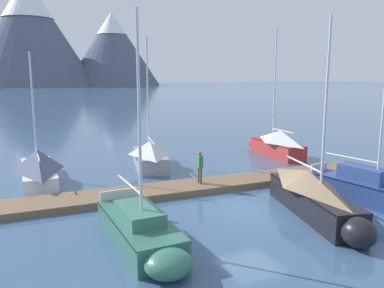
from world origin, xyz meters
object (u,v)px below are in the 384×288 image
at_px(sailboat_nearest_berth, 38,166).
at_px(sailboat_mid_dock_port, 149,154).
at_px(sailboat_second_berth, 142,231).
at_px(sailboat_mid_dock_starboard, 315,196).
at_px(mooring_buoy_channel_marker, 345,178).
at_px(person_on_dock, 200,165).
at_px(sailboat_far_berth, 367,189).
at_px(sailboat_outer_slip, 275,143).

xyz_separation_m(sailboat_nearest_berth, sailboat_mid_dock_port, (6.70, 0.71, -0.05)).
bearing_deg(sailboat_nearest_berth, sailboat_second_berth, -75.64).
distance_m(sailboat_mid_dock_starboard, mooring_buoy_channel_marker, 6.27).
relative_size(sailboat_second_berth, sailboat_mid_dock_starboard, 0.98).
height_order(sailboat_nearest_berth, person_on_dock, sailboat_nearest_berth).
distance_m(sailboat_mid_dock_starboard, sailboat_far_berth, 3.34).
xyz_separation_m(person_on_dock, mooring_buoy_channel_marker, (7.82, -2.24, -1.03)).
distance_m(sailboat_outer_slip, mooring_buoy_channel_marker, 7.54).
distance_m(sailboat_second_berth, sailboat_far_berth, 10.66).
distance_m(sailboat_mid_dock_port, sailboat_outer_slip, 9.52).
relative_size(sailboat_mid_dock_port, person_on_dock, 4.82).
bearing_deg(sailboat_second_berth, sailboat_mid_dock_port, 69.68).
distance_m(sailboat_nearest_berth, sailboat_mid_dock_starboard, 14.55).
bearing_deg(sailboat_outer_slip, person_on_dock, -149.31).
distance_m(sailboat_nearest_berth, mooring_buoy_channel_marker, 16.93).
height_order(sailboat_outer_slip, mooring_buoy_channel_marker, sailboat_outer_slip).
relative_size(sailboat_outer_slip, mooring_buoy_channel_marker, 16.60).
bearing_deg(sailboat_mid_dock_port, sailboat_mid_dock_starboard, -73.92).
distance_m(sailboat_mid_dock_port, mooring_buoy_channel_marker, 11.74).
bearing_deg(person_on_dock, sailboat_mid_dock_starboard, -65.47).
xyz_separation_m(sailboat_second_berth, sailboat_mid_dock_starboard, (7.33, -0.32, 0.32)).
height_order(sailboat_mid_dock_starboard, person_on_dock, sailboat_mid_dock_starboard).
bearing_deg(sailboat_nearest_berth, sailboat_outer_slip, 0.52).
relative_size(sailboat_far_berth, mooring_buoy_channel_marker, 16.80).
relative_size(sailboat_nearest_berth, sailboat_outer_slip, 0.78).
bearing_deg(sailboat_far_berth, sailboat_outer_slip, 74.55).
relative_size(sailboat_mid_dock_starboard, person_on_dock, 4.73).
relative_size(sailboat_outer_slip, person_on_dock, 5.40).
bearing_deg(sailboat_second_berth, person_on_dock, 47.42).
xyz_separation_m(sailboat_nearest_berth, sailboat_mid_dock_starboard, (9.97, -10.60, -0.02)).
bearing_deg(sailboat_mid_dock_port, sailboat_second_berth, -110.32).
relative_size(sailboat_mid_dock_port, mooring_buoy_channel_marker, 14.84).
relative_size(sailboat_mid_dock_starboard, sailboat_far_berth, 0.87).
bearing_deg(mooring_buoy_channel_marker, sailboat_outer_slip, 82.70).
bearing_deg(sailboat_outer_slip, sailboat_mid_dock_starboard, -120.15).
xyz_separation_m(sailboat_mid_dock_starboard, sailboat_far_berth, (3.33, 0.19, -0.19)).
xyz_separation_m(sailboat_far_berth, person_on_dock, (-5.86, 5.36, 0.58)).
distance_m(person_on_dock, mooring_buoy_channel_marker, 8.20).
relative_size(sailboat_second_berth, sailboat_outer_slip, 0.86).
distance_m(sailboat_mid_dock_starboard, person_on_dock, 6.11).
bearing_deg(sailboat_mid_dock_port, person_on_dock, -82.77).
distance_m(sailboat_second_berth, mooring_buoy_channel_marker, 12.97).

